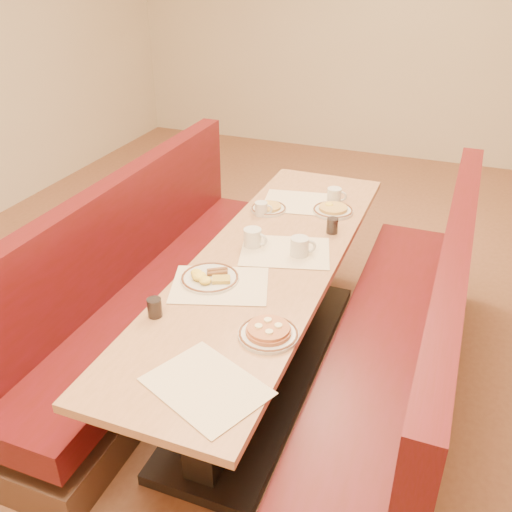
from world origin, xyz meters
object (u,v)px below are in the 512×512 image
(soda_tumbler_near, at_px, (155,308))
(pancake_plate, at_px, (268,332))
(coffee_mug_c, at_px, (335,195))
(coffee_mug_a, at_px, (300,247))
(diner_table, at_px, (267,319))
(booth_right, at_px, (403,352))
(coffee_mug_b, at_px, (253,238))
(eggs_plate, at_px, (209,278))
(booth_left, at_px, (149,294))
(coffee_mug_d, at_px, (262,209))
(soda_tumbler_mid, at_px, (332,226))

(soda_tumbler_near, bearing_deg, pancake_plate, 4.83)
(pancake_plate, height_order, coffee_mug_c, coffee_mug_c)
(coffee_mug_a, height_order, coffee_mug_c, coffee_mug_a)
(diner_table, relative_size, soda_tumbler_near, 28.78)
(booth_right, xyz_separation_m, coffee_mug_a, (-0.59, 0.09, 0.44))
(soda_tumbler_near, bearing_deg, coffee_mug_a, 60.11)
(coffee_mug_a, distance_m, coffee_mug_b, 0.26)
(diner_table, distance_m, coffee_mug_a, 0.46)
(diner_table, xyz_separation_m, eggs_plate, (-0.19, -0.30, 0.39))
(booth_right, bearing_deg, eggs_plate, -161.90)
(booth_left, xyz_separation_m, pancake_plate, (0.96, -0.60, 0.41))
(coffee_mug_d, bearing_deg, booth_left, -151.21)
(eggs_plate, xyz_separation_m, coffee_mug_d, (-0.03, 0.78, 0.02))
(booth_right, relative_size, coffee_mug_a, 19.37)
(coffee_mug_a, distance_m, coffee_mug_d, 0.53)
(booth_left, distance_m, coffee_mug_d, 0.83)
(booth_right, relative_size, pancake_plate, 9.93)
(pancake_plate, distance_m, coffee_mug_d, 1.17)
(coffee_mug_a, bearing_deg, coffee_mug_c, 65.22)
(booth_right, bearing_deg, soda_tumbler_near, -147.40)
(coffee_mug_c, distance_m, coffee_mug_d, 0.49)
(booth_right, distance_m, coffee_mug_a, 0.74)
(booth_left, xyz_separation_m, eggs_plate, (0.55, -0.30, 0.41))
(coffee_mug_d, bearing_deg, soda_tumbler_mid, -23.37)
(pancake_plate, bearing_deg, coffee_mug_c, 93.40)
(diner_table, bearing_deg, coffee_mug_c, 79.97)
(coffee_mug_c, bearing_deg, pancake_plate, -91.09)
(diner_table, xyz_separation_m, coffee_mug_c, (0.14, 0.81, 0.42))
(coffee_mug_a, bearing_deg, soda_tumbler_mid, 49.31)
(booth_right, xyz_separation_m, coffee_mug_c, (-0.59, 0.81, 0.44))
(pancake_plate, height_order, coffee_mug_a, coffee_mug_a)
(coffee_mug_b, distance_m, soda_tumbler_near, 0.76)
(coffee_mug_b, bearing_deg, booth_left, -166.02)
(booth_right, bearing_deg, coffee_mug_a, 171.00)
(booth_right, distance_m, coffee_mug_c, 1.09)
(diner_table, distance_m, coffee_mug_d, 0.67)
(coffee_mug_c, bearing_deg, coffee_mug_a, -94.31)
(booth_right, xyz_separation_m, coffee_mug_d, (-0.94, 0.48, 0.43))
(booth_right, bearing_deg, booth_left, 180.00)
(booth_left, height_order, booth_right, same)
(coffee_mug_b, distance_m, coffee_mug_c, 0.76)
(coffee_mug_d, relative_size, soda_tumbler_near, 1.21)
(pancake_plate, bearing_deg, coffee_mug_a, 96.69)
(coffee_mug_c, distance_m, soda_tumbler_near, 1.52)
(coffee_mug_b, xyz_separation_m, soda_tumbler_near, (-0.16, -0.74, -0.01))
(coffee_mug_a, relative_size, coffee_mug_c, 1.04)
(booth_left, bearing_deg, coffee_mug_b, 8.96)
(diner_table, relative_size, soda_tumbler_mid, 28.62)
(booth_right, height_order, soda_tumbler_mid, booth_right)
(booth_left, relative_size, coffee_mug_a, 19.37)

